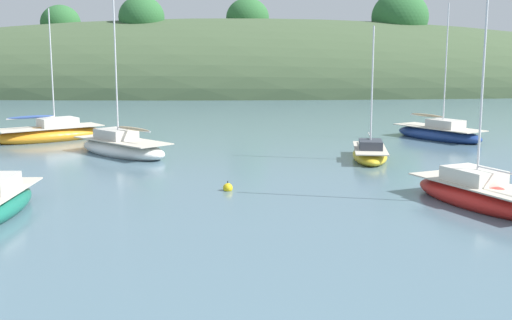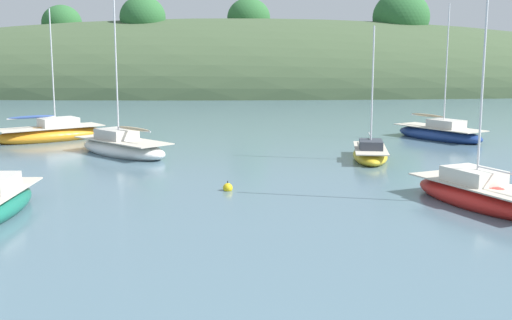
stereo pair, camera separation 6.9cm
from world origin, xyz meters
The scene contains 7 objects.
far_shoreline_hill centered at (-0.02, 90.69, 0.12)m, with size 150.00×36.00×26.35m.
sailboat_navy_dinghy centered at (13.57, 35.41, 0.44)m, with size 5.88×7.45×9.67m.
sailboat_yellow_far centered at (6.82, 26.97, 0.36)m, with size 2.83×5.96×7.77m.
sailboat_red_portside centered at (-13.86, 35.90, 0.46)m, with size 7.93×6.71×9.33m.
sailboat_blue_center centered at (-7.77, 29.33, 0.45)m, with size 7.14×7.22×10.53m.
sailboat_black_sloop centered at (8.96, 15.73, 0.43)m, with size 5.04×7.59×9.61m.
mooring_buoy_inner centered at (-1.30, 18.93, 0.12)m, with size 0.44×0.44×0.54m.
Camera 2 is at (-1.00, -9.10, 6.14)m, focal length 44.92 mm.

